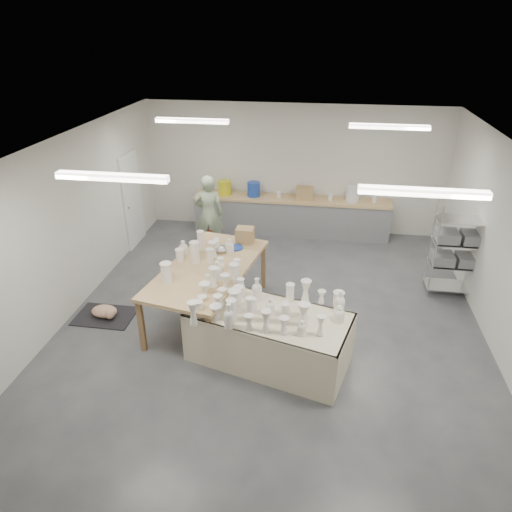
% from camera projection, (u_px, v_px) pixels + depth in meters
% --- Properties ---
extents(room, '(8.00, 8.02, 3.00)m').
position_uv_depth(room, '(268.00, 206.00, 7.04)').
color(room, '#424449').
rests_on(room, ground).
extents(back_counter, '(4.60, 0.60, 1.24)m').
position_uv_depth(back_counter, '(290.00, 214.00, 10.90)').
color(back_counter, tan).
rests_on(back_counter, ground).
extents(wire_shelf, '(0.88, 0.48, 1.80)m').
position_uv_depth(wire_shelf, '(457.00, 249.00, 8.27)').
color(wire_shelf, silver).
rests_on(wire_shelf, ground).
extents(drying_table, '(2.55, 1.71, 1.20)m').
position_uv_depth(drying_table, '(267.00, 334.00, 6.77)').
color(drying_table, olive).
rests_on(drying_table, ground).
extents(work_table, '(1.75, 2.77, 1.33)m').
position_uv_depth(work_table, '(210.00, 264.00, 7.66)').
color(work_table, tan).
rests_on(work_table, ground).
extents(rug, '(1.00, 0.70, 0.02)m').
position_uv_depth(rug, '(105.00, 316.00, 7.98)').
color(rug, black).
rests_on(rug, ground).
extents(cat, '(0.46, 0.35, 0.19)m').
position_uv_depth(cat, '(105.00, 311.00, 7.91)').
color(cat, white).
rests_on(cat, rug).
extents(potter, '(0.70, 0.52, 1.75)m').
position_uv_depth(potter, '(209.00, 214.00, 9.89)').
color(potter, '#8FA680').
rests_on(potter, ground).
extents(red_stool, '(0.46, 0.46, 0.33)m').
position_uv_depth(red_stool, '(213.00, 233.00, 10.40)').
color(red_stool, red).
rests_on(red_stool, ground).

